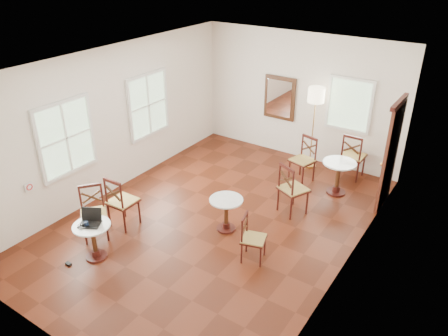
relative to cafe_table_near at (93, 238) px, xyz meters
name	(u,v)px	position (x,y,z in m)	size (l,w,h in m)	color
ground	(215,220)	(1.04, 2.01, -0.40)	(7.00, 7.00, 0.00)	#521D0E
room_shell	(220,123)	(0.98, 2.29, 1.49)	(5.02, 7.02, 3.01)	white
cafe_table_near	(93,238)	(0.00, 0.00, 0.00)	(0.62, 0.62, 0.65)	#401510
cafe_table_mid	(226,211)	(1.37, 1.89, 0.00)	(0.61, 0.61, 0.65)	#401510
cafe_table_back	(338,174)	(2.58, 4.29, 0.05)	(0.69, 0.69, 0.73)	#401510
chair_near_a	(122,202)	(-0.29, 0.94, 0.11)	(0.49, 0.49, 1.04)	#401510
chair_near_b	(94,213)	(-0.46, 0.42, 0.09)	(0.63, 0.63, 0.98)	#401510
chair_mid_a	(292,189)	(2.11, 3.08, 0.12)	(0.64, 0.64, 1.05)	#401510
chair_mid_b	(252,238)	(2.20, 1.42, 0.02)	(0.48, 0.48, 0.84)	#401510
chair_back_a	(353,156)	(2.58, 5.15, 0.12)	(0.50, 0.50, 1.06)	#401510
chair_back_b	(303,160)	(1.73, 4.41, 0.10)	(0.57, 0.57, 1.01)	#401510
floor_lamp	(316,100)	(1.58, 5.16, 1.21)	(0.37, 0.37, 1.91)	#BF8C3F
laptop	(91,220)	(-0.05, 0.04, 0.31)	(0.43, 0.40, 0.24)	black
mouse	(82,225)	(-0.10, -0.10, 0.27)	(0.11, 0.07, 0.04)	black
navy_mug	(86,224)	(-0.04, -0.06, 0.29)	(0.10, 0.07, 0.08)	black
water_glass	(80,228)	(-0.03, -0.19, 0.30)	(0.06, 0.06, 0.10)	white
power_adapter	(68,264)	(-0.23, -0.40, -0.38)	(0.10, 0.06, 0.04)	black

